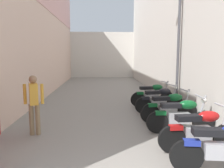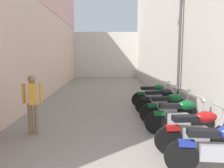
% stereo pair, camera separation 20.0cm
% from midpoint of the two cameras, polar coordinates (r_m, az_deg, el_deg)
% --- Properties ---
extents(ground_plane, '(34.79, 34.79, 0.00)m').
position_cam_midpoint_polar(ground_plane, '(9.48, -0.91, -5.25)').
color(ground_plane, gray).
extents(building_left, '(0.45, 18.79, 7.85)m').
position_cam_midpoint_polar(building_left, '(11.76, -16.93, 16.34)').
color(building_left, beige).
rests_on(building_left, ground).
extents(building_right, '(0.45, 18.79, 7.85)m').
position_cam_midpoint_polar(building_right, '(11.84, 14.70, 16.15)').
color(building_right, beige).
rests_on(building_right, ground).
extents(building_far_end, '(8.78, 2.00, 4.18)m').
position_cam_midpoint_polar(building_far_end, '(21.65, -1.30, 7.47)').
color(building_far_end, beige).
rests_on(building_far_end, ground).
extents(motorcycle_nearest, '(1.84, 0.58, 1.04)m').
position_cam_midpoint_polar(motorcycle_nearest, '(4.42, 27.14, -14.39)').
color(motorcycle_nearest, black).
rests_on(motorcycle_nearest, ground).
extents(motorcycle_second, '(1.85, 0.58, 1.04)m').
position_cam_midpoint_polar(motorcycle_second, '(5.20, 22.22, -10.87)').
color(motorcycle_second, black).
rests_on(motorcycle_second, ground).
extents(motorcycle_third, '(1.85, 0.58, 1.04)m').
position_cam_midpoint_polar(motorcycle_third, '(6.22, 17.96, -7.69)').
color(motorcycle_third, black).
rests_on(motorcycle_third, ground).
extents(motorcycle_fourth, '(1.85, 0.58, 1.04)m').
position_cam_midpoint_polar(motorcycle_fourth, '(7.14, 15.28, -5.65)').
color(motorcycle_fourth, black).
rests_on(motorcycle_fourth, ground).
extents(motorcycle_fifth, '(1.84, 0.58, 1.04)m').
position_cam_midpoint_polar(motorcycle_fifth, '(8.19, 13.02, -3.89)').
color(motorcycle_fifth, black).
rests_on(motorcycle_fifth, ground).
extents(motorcycle_sixth, '(1.84, 0.58, 1.04)m').
position_cam_midpoint_polar(motorcycle_sixth, '(9.20, 11.38, -2.61)').
color(motorcycle_sixth, black).
rests_on(motorcycle_sixth, ground).
extents(pedestrian_mid_alley, '(0.52, 0.39, 1.57)m').
position_cam_midpoint_polar(pedestrian_mid_alley, '(6.13, -18.84, -3.95)').
color(pedestrian_mid_alley, '#8C7251').
rests_on(pedestrian_mid_alley, ground).
extents(street_lamp, '(0.79, 0.18, 4.46)m').
position_cam_midpoint_polar(street_lamp, '(8.75, 17.06, 10.66)').
color(street_lamp, '#47474C').
rests_on(street_lamp, ground).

